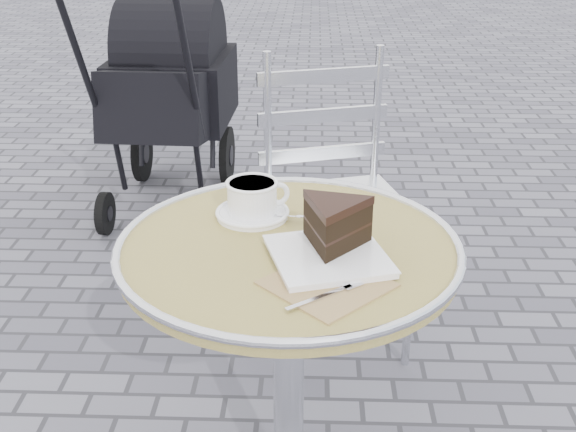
{
  "coord_description": "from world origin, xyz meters",
  "views": [
    {
      "loc": [
        0.05,
        -1.32,
        1.41
      ],
      "look_at": [
        -0.0,
        0.03,
        0.78
      ],
      "focal_mm": 45.0,
      "sensor_mm": 36.0,
      "label": 1
    }
  ],
  "objects_px": {
    "cappuccino_set": "(253,201)",
    "cake_plate_set": "(333,231)",
    "bistro_chair": "(330,168)",
    "baby_stroller": "(169,103)",
    "cafe_table": "(289,312)"
  },
  "relations": [
    {
      "from": "cappuccino_set",
      "to": "bistro_chair",
      "type": "relative_size",
      "value": 0.2
    },
    {
      "from": "cappuccino_set",
      "to": "bistro_chair",
      "type": "height_order",
      "value": "bistro_chair"
    },
    {
      "from": "cafe_table",
      "to": "cappuccino_set",
      "type": "bearing_deg",
      "value": 121.74
    },
    {
      "from": "cake_plate_set",
      "to": "cafe_table",
      "type": "bearing_deg",
      "value": 136.96
    },
    {
      "from": "cappuccino_set",
      "to": "cafe_table",
      "type": "bearing_deg",
      "value": -79.11
    },
    {
      "from": "cake_plate_set",
      "to": "bistro_chair",
      "type": "distance_m",
      "value": 0.88
    },
    {
      "from": "bistro_chair",
      "to": "cafe_table",
      "type": "bearing_deg",
      "value": -113.36
    },
    {
      "from": "cake_plate_set",
      "to": "bistro_chair",
      "type": "relative_size",
      "value": 0.39
    },
    {
      "from": "bistro_chair",
      "to": "baby_stroller",
      "type": "height_order",
      "value": "baby_stroller"
    },
    {
      "from": "cake_plate_set",
      "to": "baby_stroller",
      "type": "xyz_separation_m",
      "value": [
        -0.71,
        1.91,
        -0.3
      ]
    },
    {
      "from": "cafe_table",
      "to": "cappuccino_set",
      "type": "xyz_separation_m",
      "value": [
        -0.08,
        0.13,
        0.2
      ]
    },
    {
      "from": "cafe_table",
      "to": "cake_plate_set",
      "type": "xyz_separation_m",
      "value": [
        0.09,
        -0.04,
        0.22
      ]
    },
    {
      "from": "cafe_table",
      "to": "bistro_chair",
      "type": "relative_size",
      "value": 0.78
    },
    {
      "from": "bistro_chair",
      "to": "cappuccino_set",
      "type": "bearing_deg",
      "value": -121.47
    },
    {
      "from": "cappuccino_set",
      "to": "cake_plate_set",
      "type": "xyz_separation_m",
      "value": [
        0.17,
        -0.18,
        0.02
      ]
    }
  ]
}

